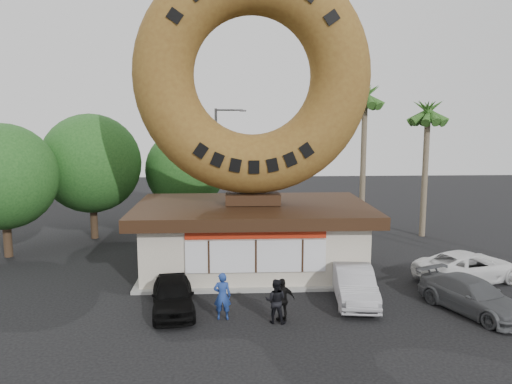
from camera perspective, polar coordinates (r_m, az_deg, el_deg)
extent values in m
plane|color=black|center=(19.17, 0.45, -14.23)|extent=(90.00, 90.00, 0.00)
cube|color=beige|center=(24.39, -0.39, -5.50)|extent=(10.00, 6.00, 3.00)
cube|color=#999993|center=(24.78, -0.38, -8.70)|extent=(10.60, 6.60, 0.15)
cube|color=#3F3F3F|center=(24.06, -0.39, -1.92)|extent=(10.00, 6.00, 0.10)
cube|color=black|center=(24.07, -0.39, -2.04)|extent=(11.20, 7.20, 0.55)
cube|color=silver|center=(21.44, -0.02, -7.35)|extent=(6.00, 0.12, 1.40)
cube|color=#B3250F|center=(21.17, -0.02, -4.76)|extent=(6.00, 0.10, 0.45)
cube|color=black|center=(23.98, -0.39, -0.75)|extent=(2.60, 1.40, 0.50)
torus|color=brown|center=(23.74, -0.41, 13.15)|extent=(11.05, 2.82, 11.05)
cylinder|color=#473321|center=(32.30, -18.07, -2.18)|extent=(0.44, 0.44, 3.30)
sphere|color=#1B4518|center=(31.90, -18.32, 3.13)|extent=(6.00, 6.00, 6.00)
cylinder|color=#473321|center=(33.32, -7.98, -1.90)|extent=(0.44, 0.44, 2.86)
sphere|color=#1B4518|center=(32.95, -8.07, 2.55)|extent=(5.20, 5.20, 5.20)
cylinder|color=#473321|center=(29.78, -26.59, -3.76)|extent=(0.44, 0.44, 3.08)
sphere|color=#1B4518|center=(29.36, -26.95, 1.59)|extent=(5.60, 5.60, 5.60)
cylinder|color=#726651|center=(32.91, 12.15, 3.26)|extent=(0.36, 0.36, 9.00)
cylinder|color=#726651|center=(32.64, 18.75, 2.07)|extent=(0.36, 0.36, 8.00)
cylinder|color=#59595E|center=(33.83, -4.54, 2.71)|extent=(0.18, 0.18, 8.00)
cylinder|color=#59595E|center=(33.64, -3.07, 9.35)|extent=(1.80, 0.12, 0.12)
cube|color=#59595E|center=(33.65, -1.52, 9.27)|extent=(0.45, 0.20, 0.12)
imported|color=navy|center=(18.83, -3.87, -11.77)|extent=(0.66, 0.44, 1.78)
imported|color=black|center=(18.54, 2.26, -12.33)|extent=(0.93, 0.80, 1.64)
imported|color=black|center=(18.68, 3.05, -12.21)|extent=(1.02, 0.66, 1.61)
imported|color=black|center=(19.80, -9.48, -11.53)|extent=(2.09, 4.08, 1.33)
imported|color=#A1A0A5|center=(20.95, 11.16, -10.32)|extent=(1.91, 4.40, 1.41)
imported|color=#525457|center=(21.19, 23.50, -10.82)|extent=(3.47, 4.83, 1.30)
imported|color=white|center=(24.84, 23.14, -7.87)|extent=(5.48, 3.74, 1.39)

